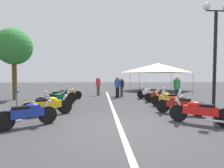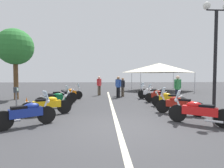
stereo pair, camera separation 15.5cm
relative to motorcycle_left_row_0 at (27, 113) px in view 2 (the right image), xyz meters
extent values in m
plane|color=#38383A|center=(-0.31, -3.12, -0.47)|extent=(80.00, 80.00, 0.00)
cube|color=beige|center=(4.21, -3.12, -0.46)|extent=(16.83, 0.16, 0.01)
cylinder|color=black|center=(0.39, -0.54, -0.15)|extent=(0.49, 0.60, 0.64)
cylinder|color=black|center=(-0.43, 0.58, -0.15)|extent=(0.49, 0.60, 0.64)
cube|color=navy|center=(-0.02, 0.02, 0.03)|extent=(0.85, 1.02, 0.30)
ellipsoid|color=navy|center=(0.09, -0.12, 0.23)|extent=(0.52, 0.57, 0.22)
cube|color=black|center=(-0.15, 0.20, 0.21)|extent=(0.49, 0.54, 0.12)
cylinder|color=silver|center=(0.36, -0.49, 0.15)|extent=(0.23, 0.27, 0.58)
cylinder|color=silver|center=(0.33, -0.46, 0.51)|extent=(0.52, 0.40, 0.04)
sphere|color=silver|center=(0.42, -0.58, 0.35)|extent=(0.14, 0.14, 0.14)
cylinder|color=silver|center=(-0.12, 0.47, -0.24)|extent=(0.39, 0.49, 0.08)
cube|color=silver|center=(0.38, -0.52, 0.58)|extent=(0.36, 0.31, 0.32)
cylinder|color=black|center=(2.10, -0.82, -0.15)|extent=(0.42, 0.63, 0.64)
cylinder|color=black|center=(1.40, 0.55, -0.15)|extent=(0.42, 0.63, 0.64)
cube|color=#EAB214|center=(1.75, -0.13, 0.03)|extent=(0.78, 1.16, 0.30)
ellipsoid|color=#EAB214|center=(1.83, -0.29, 0.23)|extent=(0.47, 0.58, 0.22)
cube|color=black|center=(1.65, 0.06, 0.21)|extent=(0.45, 0.55, 0.12)
cylinder|color=silver|center=(2.07, -0.76, 0.15)|extent=(0.19, 0.29, 0.58)
cylinder|color=silver|center=(2.06, -0.73, 0.51)|extent=(0.57, 0.32, 0.04)
sphere|color=silver|center=(2.12, -0.86, 0.35)|extent=(0.14, 0.14, 0.14)
cylinder|color=silver|center=(1.70, 0.36, -0.24)|extent=(0.32, 0.53, 0.08)
cylinder|color=black|center=(3.80, -0.63, -0.15)|extent=(0.41, 0.63, 0.64)
cylinder|color=black|center=(3.15, 0.63, -0.15)|extent=(0.41, 0.63, 0.64)
cube|color=#0C592D|center=(3.48, 0.00, 0.03)|extent=(0.74, 1.09, 0.30)
ellipsoid|color=#0C592D|center=(3.56, -0.16, 0.23)|extent=(0.47, 0.58, 0.22)
cube|color=black|center=(3.38, 0.19, 0.21)|extent=(0.45, 0.55, 0.12)
cylinder|color=silver|center=(3.77, -0.58, 0.15)|extent=(0.19, 0.29, 0.58)
cylinder|color=silver|center=(3.75, -0.54, 0.51)|extent=(0.57, 0.32, 0.04)
sphere|color=silver|center=(3.82, -0.68, 0.35)|extent=(0.14, 0.14, 0.14)
cylinder|color=silver|center=(3.44, 0.46, -0.25)|extent=(0.32, 0.53, 0.08)
cube|color=silver|center=(3.79, -0.62, 0.58)|extent=(0.38, 0.27, 0.32)
cylinder|color=black|center=(5.45, -0.59, -0.13)|extent=(0.46, 0.65, 0.67)
cylinder|color=black|center=(4.71, 0.65, -0.13)|extent=(0.46, 0.65, 0.67)
cube|color=black|center=(5.08, 0.03, 0.05)|extent=(0.80, 1.09, 0.30)
ellipsoid|color=black|center=(5.17, -0.12, 0.25)|extent=(0.49, 0.58, 0.22)
cube|color=black|center=(4.96, 0.22, 0.23)|extent=(0.47, 0.55, 0.12)
cylinder|color=silver|center=(5.42, -0.54, 0.17)|extent=(0.21, 0.28, 0.58)
cylinder|color=silver|center=(5.39, -0.50, 0.53)|extent=(0.55, 0.35, 0.04)
sphere|color=silver|center=(5.47, -0.63, 0.37)|extent=(0.14, 0.14, 0.14)
cylinder|color=silver|center=(5.01, 0.50, -0.23)|extent=(0.35, 0.51, 0.08)
cylinder|color=black|center=(7.09, -0.77, -0.16)|extent=(0.39, 0.62, 0.62)
cylinder|color=black|center=(6.43, 0.62, -0.16)|extent=(0.39, 0.62, 0.62)
cube|color=orange|center=(6.76, -0.07, 0.02)|extent=(0.75, 1.17, 0.30)
ellipsoid|color=orange|center=(6.84, -0.24, 0.22)|extent=(0.46, 0.58, 0.22)
cube|color=black|center=(6.67, 0.12, 0.20)|extent=(0.44, 0.55, 0.12)
cylinder|color=silver|center=(7.06, -0.71, 0.14)|extent=(0.19, 0.29, 0.58)
cylinder|color=silver|center=(7.05, -0.68, 0.50)|extent=(0.58, 0.30, 0.04)
sphere|color=silver|center=(7.11, -0.81, 0.34)|extent=(0.14, 0.14, 0.14)
cylinder|color=silver|center=(6.73, 0.42, -0.25)|extent=(0.31, 0.53, 0.08)
cube|color=silver|center=(7.08, -0.75, 0.57)|extent=(0.38, 0.26, 0.32)
cylinder|color=black|center=(0.39, -5.45, -0.14)|extent=(0.49, 0.61, 0.65)
cube|color=red|center=(-0.05, -6.07, 0.04)|extent=(0.90, 1.10, 0.30)
ellipsoid|color=red|center=(0.05, -5.92, 0.24)|extent=(0.51, 0.57, 0.22)
cube|color=black|center=(-0.18, -6.25, 0.22)|extent=(0.49, 0.54, 0.12)
cylinder|color=silver|center=(0.36, -5.50, 0.16)|extent=(0.23, 0.28, 0.58)
cylinder|color=silver|center=(0.33, -5.53, 0.52)|extent=(0.53, 0.39, 0.04)
sphere|color=silver|center=(0.42, -5.41, 0.36)|extent=(0.14, 0.14, 0.14)
cylinder|color=silver|center=(-0.46, -6.33, -0.24)|extent=(0.38, 0.49, 0.08)
cube|color=silver|center=(0.38, -5.46, 0.59)|extent=(0.36, 0.31, 0.32)
cylinder|color=black|center=(2.02, -5.43, -0.15)|extent=(0.48, 0.59, 0.63)
cylinder|color=black|center=(1.15, -6.67, -0.15)|extent=(0.48, 0.59, 0.63)
cube|color=maroon|center=(1.58, -6.05, 0.03)|extent=(0.89, 1.10, 0.30)
ellipsoid|color=maroon|center=(1.69, -5.90, 0.23)|extent=(0.51, 0.57, 0.22)
cube|color=black|center=(1.46, -6.23, 0.21)|extent=(0.49, 0.54, 0.12)
cylinder|color=silver|center=(1.98, -5.48, 0.15)|extent=(0.22, 0.28, 0.58)
cylinder|color=silver|center=(1.96, -5.51, 0.51)|extent=(0.53, 0.39, 0.04)
sphere|color=silver|center=(2.05, -5.39, 0.35)|extent=(0.14, 0.14, 0.14)
cylinder|color=silver|center=(1.17, -6.32, -0.25)|extent=(0.38, 0.50, 0.08)
cube|color=silver|center=(2.01, -5.45, 0.58)|extent=(0.36, 0.31, 0.32)
cylinder|color=black|center=(3.76, -5.69, -0.16)|extent=(0.49, 0.57, 0.62)
cylinder|color=black|center=(2.88, -6.78, -0.16)|extent=(0.49, 0.57, 0.62)
cube|color=#EAB214|center=(3.32, -6.24, 0.02)|extent=(0.89, 1.01, 0.30)
ellipsoid|color=#EAB214|center=(3.43, -6.10, 0.22)|extent=(0.53, 0.57, 0.22)
cube|color=black|center=(3.18, -6.41, 0.20)|extent=(0.50, 0.54, 0.12)
cylinder|color=silver|center=(3.72, -5.74, 0.14)|extent=(0.24, 0.27, 0.58)
cylinder|color=silver|center=(3.69, -5.77, 0.50)|extent=(0.51, 0.42, 0.04)
sphere|color=silver|center=(3.79, -5.65, 0.34)|extent=(0.14, 0.14, 0.14)
cylinder|color=silver|center=(2.91, -6.45, -0.25)|extent=(0.41, 0.48, 0.08)
cylinder|color=black|center=(5.38, -5.68, -0.16)|extent=(0.47, 0.57, 0.61)
cylinder|color=black|center=(4.55, -6.82, -0.16)|extent=(0.47, 0.57, 0.61)
cube|color=maroon|center=(4.96, -6.25, 0.02)|extent=(0.85, 1.03, 0.30)
ellipsoid|color=maroon|center=(5.07, -6.11, 0.22)|extent=(0.52, 0.57, 0.22)
cube|color=black|center=(4.83, -6.43, 0.20)|extent=(0.49, 0.54, 0.12)
cylinder|color=silver|center=(5.34, -5.73, 0.14)|extent=(0.23, 0.28, 0.58)
cylinder|color=silver|center=(5.32, -5.77, 0.50)|extent=(0.52, 0.40, 0.04)
sphere|color=silver|center=(5.41, -5.64, 0.34)|extent=(0.14, 0.14, 0.14)
cylinder|color=silver|center=(4.57, -6.49, -0.26)|extent=(0.39, 0.49, 0.08)
cube|color=silver|center=(5.36, -5.70, 0.57)|extent=(0.36, 0.31, 0.32)
cylinder|color=black|center=(7.09, -5.56, -0.15)|extent=(0.52, 0.58, 0.64)
cylinder|color=black|center=(6.19, -6.65, -0.15)|extent=(0.52, 0.58, 0.64)
cube|color=white|center=(6.64, -6.11, 0.03)|extent=(0.90, 1.00, 0.30)
ellipsoid|color=white|center=(6.75, -5.97, 0.23)|extent=(0.53, 0.57, 0.22)
cube|color=black|center=(6.50, -6.28, 0.21)|extent=(0.51, 0.54, 0.12)
cylinder|color=silver|center=(7.05, -5.61, 0.15)|extent=(0.24, 0.27, 0.58)
cylinder|color=silver|center=(7.02, -5.64, 0.51)|extent=(0.50, 0.43, 0.04)
sphere|color=silver|center=(7.12, -5.53, 0.35)|extent=(0.14, 0.14, 0.14)
cylinder|color=silver|center=(6.23, -6.32, -0.24)|extent=(0.41, 0.48, 0.08)
cube|color=silver|center=(7.07, -5.58, 0.58)|extent=(0.35, 0.32, 0.32)
cylinder|color=black|center=(1.49, -7.59, 1.85)|extent=(0.14, 0.14, 4.63)
cylinder|color=black|center=(1.49, -7.59, 4.16)|extent=(0.06, 0.90, 0.06)
sphere|color=white|center=(1.49, -7.14, 4.34)|extent=(0.32, 0.32, 0.32)
cylinder|color=slate|center=(1.22, 0.93, 0.08)|extent=(0.06, 0.06, 1.10)
cube|color=#33383D|center=(1.22, 0.93, 0.71)|extent=(0.19, 0.14, 0.22)
cube|color=#B2D8BF|center=(1.21, 0.87, 0.73)|extent=(0.10, 0.02, 0.12)
cube|color=orange|center=(3.43, 1.46, -0.45)|extent=(0.36, 0.36, 0.03)
cone|color=orange|center=(3.43, 1.46, -0.15)|extent=(0.26, 0.26, 0.60)
cylinder|color=white|center=(3.43, 1.46, -0.13)|extent=(0.19, 0.19, 0.07)
cylinder|color=black|center=(7.66, -3.87, -0.05)|extent=(0.14, 0.14, 0.83)
cylinder|color=black|center=(7.77, -3.73, -0.05)|extent=(0.14, 0.14, 0.83)
cylinder|color=#2D51A5|center=(7.72, -3.80, 0.67)|extent=(0.32, 0.32, 0.62)
cylinder|color=#2D51A5|center=(7.58, -3.98, 0.70)|extent=(0.09, 0.09, 0.56)
cylinder|color=#2D51A5|center=(7.86, -3.63, 0.70)|extent=(0.09, 0.09, 0.56)
sphere|color=#9E704C|center=(7.72, -3.80, 1.10)|extent=(0.22, 0.22, 0.22)
cylinder|color=brown|center=(9.59, -2.33, -0.05)|extent=(0.14, 0.14, 0.84)
cylinder|color=brown|center=(9.46, -2.20, -0.05)|extent=(0.14, 0.14, 0.84)
cylinder|color=red|center=(9.52, -2.26, 0.69)|extent=(0.32, 0.32, 0.63)
cylinder|color=red|center=(9.68, -2.42, 0.72)|extent=(0.09, 0.09, 0.57)
cylinder|color=red|center=(9.37, -2.11, 0.72)|extent=(0.09, 0.09, 0.57)
sphere|color=beige|center=(9.52, -2.26, 1.12)|extent=(0.23, 0.23, 0.23)
cylinder|color=#1E2338|center=(5.00, -7.48, -0.03)|extent=(0.14, 0.14, 0.87)
cylinder|color=#1E2338|center=(4.95, -7.31, -0.03)|extent=(0.14, 0.14, 0.87)
cylinder|color=#338C4C|center=(4.97, -7.40, 0.72)|extent=(0.32, 0.32, 0.65)
cylinder|color=#338C4C|center=(5.03, -7.61, 0.76)|extent=(0.09, 0.09, 0.58)
cylinder|color=#338C4C|center=(4.91, -7.19, 0.76)|extent=(0.09, 0.09, 0.58)
sphere|color=beige|center=(4.97, -7.40, 1.16)|extent=(0.23, 0.23, 0.23)
cylinder|color=brown|center=(8.47, -4.30, -0.08)|extent=(0.14, 0.14, 0.78)
cylinder|color=brown|center=(8.62, -4.20, -0.08)|extent=(0.14, 0.14, 0.78)
cylinder|color=black|center=(8.54, -4.25, 0.60)|extent=(0.32, 0.32, 0.58)
cylinder|color=black|center=(8.36, -4.36, 0.63)|extent=(0.09, 0.09, 0.52)
cylinder|color=black|center=(8.73, -4.14, 0.63)|extent=(0.09, 0.09, 0.52)
sphere|color=#9E704C|center=(8.54, -4.25, 1.00)|extent=(0.21, 0.21, 0.21)
cylinder|color=#1E2338|center=(8.79, -3.91, -0.05)|extent=(0.14, 0.14, 0.84)
cylinder|color=#1E2338|center=(8.97, -3.91, -0.05)|extent=(0.14, 0.14, 0.84)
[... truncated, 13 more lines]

